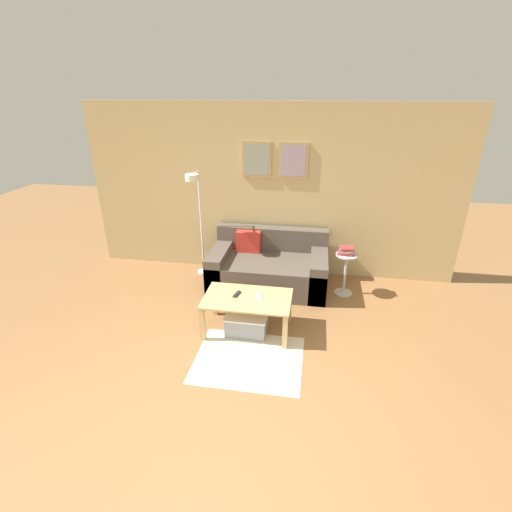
% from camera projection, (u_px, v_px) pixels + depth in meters
% --- Properties ---
extents(ground_plane, '(16.00, 16.00, 0.00)m').
position_uv_depth(ground_plane, '(217.00, 438.00, 3.13)').
color(ground_plane, olive).
extents(wall_back, '(5.60, 0.09, 2.55)m').
position_uv_depth(wall_back, '(270.00, 192.00, 5.55)').
color(wall_back, tan).
rests_on(wall_back, ground_plane).
extents(area_rug, '(1.16, 0.95, 0.01)m').
position_uv_depth(area_rug, '(249.00, 359.00, 4.04)').
color(area_rug, beige).
rests_on(area_rug, ground_plane).
extents(couch, '(1.69, 0.99, 0.78)m').
position_uv_depth(couch, '(269.00, 267.00, 5.49)').
color(couch, brown).
rests_on(couch, ground_plane).
extents(coffee_table, '(1.03, 0.62, 0.45)m').
position_uv_depth(coffee_table, '(247.00, 303.00, 4.38)').
color(coffee_table, tan).
rests_on(coffee_table, ground_plane).
extents(storage_bin, '(0.50, 0.41, 0.26)m').
position_uv_depth(storage_bin, '(247.00, 322.00, 4.46)').
color(storage_bin, gray).
rests_on(storage_bin, ground_plane).
extents(floor_lamp, '(0.21, 0.47, 1.63)m').
position_uv_depth(floor_lamp, '(196.00, 205.00, 5.35)').
color(floor_lamp, white).
rests_on(floor_lamp, ground_plane).
extents(side_table, '(0.30, 0.30, 0.61)m').
position_uv_depth(side_table, '(345.00, 271.00, 5.20)').
color(side_table, silver).
rests_on(side_table, ground_plane).
extents(book_stack, '(0.24, 0.18, 0.11)m').
position_uv_depth(book_stack, '(346.00, 251.00, 5.08)').
color(book_stack, '#B73333').
rests_on(book_stack, side_table).
extents(remote_control, '(0.07, 0.16, 0.02)m').
position_uv_depth(remote_control, '(237.00, 294.00, 4.40)').
color(remote_control, '#232328').
rests_on(remote_control, coffee_table).
extents(cell_phone, '(0.08, 0.15, 0.01)m').
position_uv_depth(cell_phone, '(259.00, 296.00, 4.37)').
color(cell_phone, silver).
rests_on(cell_phone, coffee_table).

